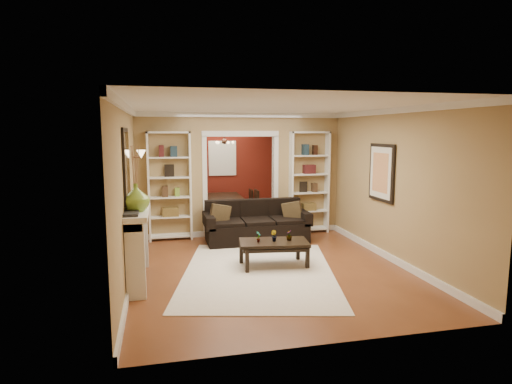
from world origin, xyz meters
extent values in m
plane|color=brown|center=(0.00, 0.00, 0.00)|extent=(8.00, 8.00, 0.00)
plane|color=white|center=(0.00, 0.00, 2.70)|extent=(8.00, 8.00, 0.00)
plane|color=#A48556|center=(0.00, 4.00, 1.35)|extent=(8.00, 0.00, 8.00)
plane|color=#A48556|center=(0.00, -4.00, 1.35)|extent=(8.00, 0.00, 8.00)
plane|color=#A48556|center=(-2.25, 0.00, 1.35)|extent=(0.00, 8.00, 8.00)
plane|color=#A48556|center=(2.25, 0.00, 1.35)|extent=(0.00, 8.00, 8.00)
cube|color=#A48556|center=(0.00, 1.20, 1.35)|extent=(4.50, 0.15, 2.70)
cube|color=maroon|center=(0.00, 3.97, 1.32)|extent=(4.44, 0.04, 2.64)
cube|color=#8CA5CC|center=(0.00, 3.93, 1.55)|extent=(0.78, 0.03, 0.98)
cube|color=white|center=(-0.22, -1.51, 0.01)|extent=(3.11, 3.83, 0.01)
cube|color=black|center=(0.20, 0.45, 0.43)|extent=(2.18, 0.94, 0.85)
cube|color=#4F3D22|center=(-0.57, 0.43, 0.62)|extent=(0.42, 0.19, 0.40)
cube|color=#4F3D22|center=(0.97, 0.43, 0.61)|extent=(0.40, 0.30, 0.39)
cube|color=black|center=(0.12, -1.23, 0.22)|extent=(1.23, 0.78, 0.44)
imported|color=#336626|center=(-0.15, -1.23, 0.54)|extent=(0.11, 0.12, 0.19)
imported|color=#336626|center=(0.12, -1.23, 0.53)|extent=(0.12, 0.13, 0.18)
imported|color=#336626|center=(0.39, -1.23, 0.53)|extent=(0.12, 0.12, 0.18)
cube|color=white|center=(-1.55, 1.03, 1.15)|extent=(0.90, 0.30, 2.30)
cube|color=white|center=(1.55, 1.03, 1.15)|extent=(0.90, 0.30, 2.30)
cube|color=white|center=(-2.09, -1.50, 0.58)|extent=(0.32, 1.70, 1.16)
imported|color=olive|center=(-2.09, -1.84, 1.36)|extent=(0.48, 0.48, 0.40)
cube|color=silver|center=(-2.23, -1.50, 1.80)|extent=(0.03, 0.95, 1.10)
cube|color=#FFE0A5|center=(-2.15, 0.55, 1.83)|extent=(0.18, 0.18, 0.22)
cube|color=black|center=(2.21, -1.00, 1.55)|extent=(0.04, 0.85, 1.05)
imported|color=black|center=(-0.11, 2.80, 0.31)|extent=(1.74, 0.97, 0.61)
cube|color=black|center=(-0.66, 2.50, 0.41)|extent=(0.46, 0.46, 0.83)
cube|color=black|center=(0.44, 2.50, 0.42)|extent=(0.48, 0.48, 0.84)
cube|color=black|center=(-0.66, 3.10, 0.44)|extent=(0.50, 0.50, 0.87)
cube|color=black|center=(0.44, 3.10, 0.38)|extent=(0.41, 0.41, 0.77)
cube|color=#3C241B|center=(0.00, 2.70, 2.02)|extent=(0.50, 0.50, 0.30)
camera|label=1|loc=(-1.75, -8.09, 2.29)|focal=30.00mm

